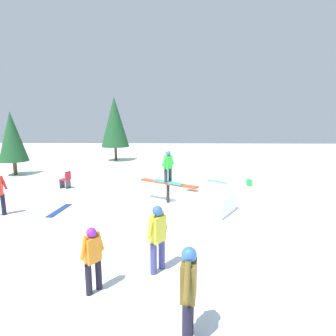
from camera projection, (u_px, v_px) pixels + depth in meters
ground_plane at (168, 203)px, 10.98m from camera, size 60.00×60.00×0.00m
rail_feature at (168, 185)px, 10.85m from camera, size 2.45×1.71×0.87m
snow_kicker_ramp at (207, 202)px, 9.95m from camera, size 2.32×2.23×0.68m
main_rider_on_rail at (168, 167)px, 10.71m from camera, size 1.32×1.11×1.33m
bystander_yellow at (158, 235)px, 5.81m from camera, size 0.49×0.62×1.54m
bystander_brown at (189, 290)px, 3.90m from camera, size 0.28×0.68×1.56m
bystander_orange at (93, 256)px, 5.10m from camera, size 0.39×0.51×1.35m
loose_snowboard_navy at (60, 210)px, 9.98m from camera, size 0.40×1.55×0.02m
loose_snowboard_cyan at (217, 182)px, 14.75m from camera, size 1.13×1.03×0.02m
folding_chair at (66, 180)px, 13.28m from camera, size 0.53×0.53×0.88m
backpack_on_snow at (249, 183)px, 13.83m from camera, size 0.24×0.32×0.34m
pine_tree_near at (12, 137)px, 16.31m from camera, size 1.75×1.75×3.97m
pine_tree_far at (115, 122)px, 22.37m from camera, size 2.39×2.39×5.44m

